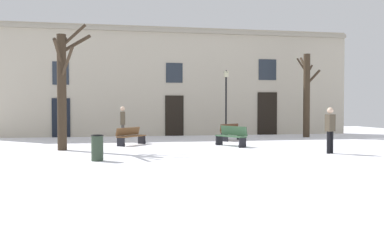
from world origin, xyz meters
TOP-DOWN VIEW (x-y plane):
  - ground_plane at (0.00, 0.00)m, footprint 37.92×37.92m
  - building_facade at (0.01, 9.40)m, footprint 23.70×0.60m
  - tree_near_facade at (7.85, 6.54)m, footprint 1.41×1.80m
  - tree_foreground at (-5.57, 1.28)m, footprint 1.45×2.68m
  - streetlamp at (3.14, 7.48)m, footprint 0.30×0.30m
  - litter_bin at (-4.06, -2.59)m, footprint 0.42×0.42m
  - bench_back_to_back_right at (2.74, 4.85)m, footprint 1.59×1.46m
  - bench_by_litter_bin at (-2.71, 3.13)m, footprint 1.49×1.61m
  - bench_back_to_back_left at (1.81, 1.68)m, footprint 1.15×1.79m
  - person_strolling at (4.71, -1.96)m, footprint 0.44×0.36m
  - person_near_bench at (-3.02, 5.11)m, footprint 0.27×0.40m

SIDE VIEW (x-z plane):
  - ground_plane at x=0.00m, z-range 0.00..0.00m
  - bench_by_litter_bin at x=-2.71m, z-range 0.01..0.84m
  - litter_bin at x=-4.06m, z-range 0.00..0.88m
  - bench_back_to_back_right at x=2.74m, z-range 0.02..0.91m
  - bench_back_to_back_left at x=1.81m, z-range 0.02..0.94m
  - person_strolling at x=4.71m, z-range 0.11..1.89m
  - person_near_bench at x=-3.02m, z-range 0.12..1.95m
  - streetlamp at x=3.14m, z-range 0.44..4.44m
  - tree_near_facade at x=7.85m, z-range 0.17..5.11m
  - tree_foreground at x=-5.57m, z-range 0.15..5.41m
  - building_facade at x=0.01m, z-range 0.06..6.84m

